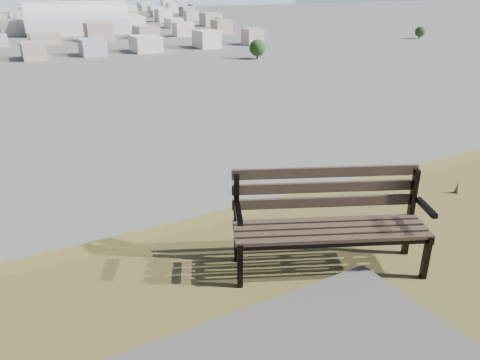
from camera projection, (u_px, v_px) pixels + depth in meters
park_bench at (328, 216)px, 4.92m from camera, size 2.09×1.39×1.05m
arena at (77, 24)px, 266.05m from camera, size 56.40×27.40×23.11m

